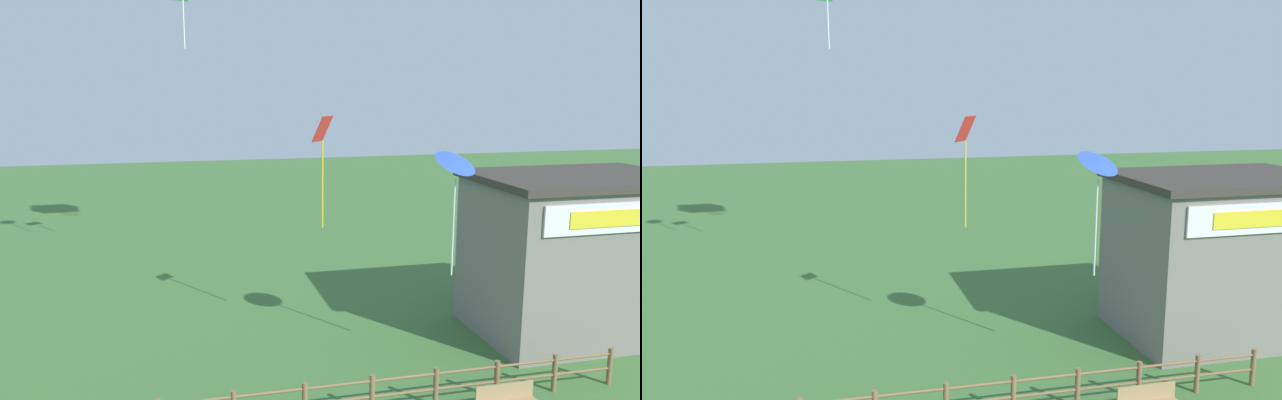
% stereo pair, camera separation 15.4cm
% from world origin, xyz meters
% --- Properties ---
extents(wooden_fence, '(15.67, 0.14, 1.06)m').
position_xyz_m(wooden_fence, '(0.00, 5.93, 0.60)').
color(wooden_fence, brown).
rests_on(wooden_fence, ground_plane).
extents(seaside_building, '(6.69, 4.71, 5.33)m').
position_xyz_m(seaside_building, '(9.05, 9.55, 2.68)').
color(seaside_building, slate).
rests_on(seaside_building, ground_plane).
extents(kite_red_diamond, '(0.74, 0.74, 3.54)m').
position_xyz_m(kite_red_diamond, '(0.82, 10.99, 6.18)').
color(kite_red_diamond, red).
extents(kite_blue_delta, '(1.55, 1.49, 3.63)m').
position_xyz_m(kite_blue_delta, '(3.94, 8.08, 5.97)').
color(kite_blue_delta, blue).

